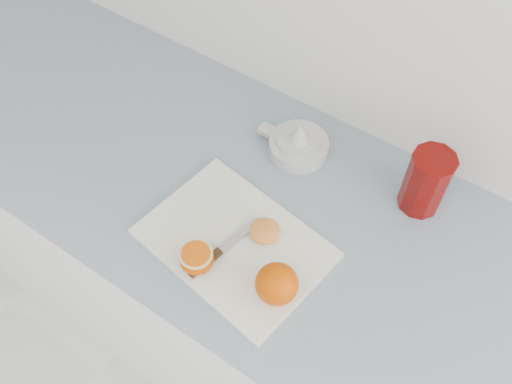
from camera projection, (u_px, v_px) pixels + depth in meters
counter at (284, 305)px, 1.56m from camera, size 2.52×0.64×0.89m
cutting_board at (235, 243)px, 1.16m from camera, size 0.40×0.31×0.01m
whole_orange at (277, 284)px, 1.05m from camera, size 0.08×0.08×0.08m
half_orange at (197, 258)px, 1.11m from camera, size 0.07×0.07×0.04m
squeezed_shell at (265, 231)px, 1.15m from camera, size 0.06×0.06×0.03m
paring_knife at (211, 258)px, 1.13m from camera, size 0.05×0.18×0.01m
citrus_juicer at (298, 144)px, 1.29m from camera, size 0.17×0.14×0.09m
red_tumbler at (426, 184)px, 1.17m from camera, size 0.09×0.09×0.15m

